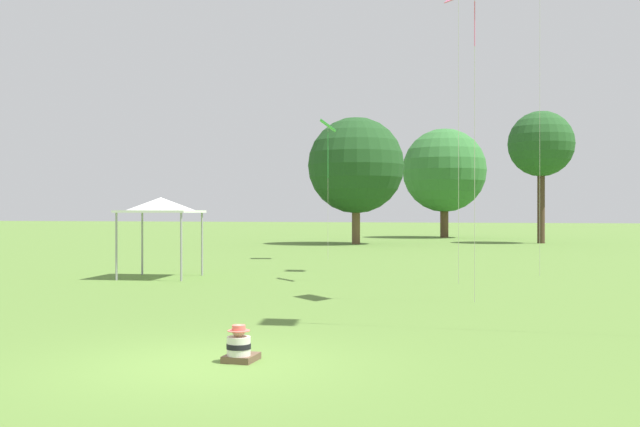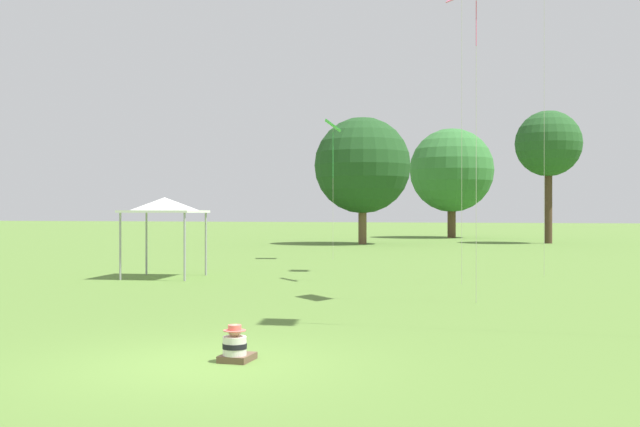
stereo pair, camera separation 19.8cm
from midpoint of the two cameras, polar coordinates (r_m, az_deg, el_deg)
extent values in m
plane|color=#567A33|center=(11.11, -9.37, -11.33)|extent=(300.00, 300.00, 0.00)
cube|color=brown|center=(11.31, -6.53, -10.86)|extent=(0.44, 0.54, 0.10)
cylinder|color=silver|center=(11.19, -6.72, -10.00)|extent=(0.35, 0.35, 0.28)
cylinder|color=black|center=(11.19, -6.72, -10.00)|extent=(0.36, 0.36, 0.08)
sphere|color=tan|center=(11.16, -6.72, -8.88)|extent=(0.19, 0.19, 0.19)
cylinder|color=#E0665B|center=(11.16, -6.72, -8.86)|extent=(0.33, 0.33, 0.01)
cylinder|color=#E0665B|center=(11.15, -6.72, -8.66)|extent=(0.20, 0.20, 0.09)
cube|color=white|center=(25.65, -12.26, 0.15)|extent=(2.74, 2.74, 0.08)
cone|color=white|center=(25.65, -12.26, 0.72)|extent=(2.61, 2.61, 0.44)
cylinder|color=#99999E|center=(27.09, -13.59, -2.25)|extent=(0.07, 0.07, 2.18)
cylinder|color=#99999E|center=(26.34, -9.19, -2.32)|extent=(0.07, 0.07, 2.18)
cylinder|color=#99999E|center=(25.08, -15.47, -2.44)|extent=(0.07, 0.07, 2.18)
cylinder|color=#99999E|center=(24.28, -10.76, -2.52)|extent=(0.07, 0.07, 2.18)
cylinder|color=#BCB7A8|center=(23.52, 10.27, 7.58)|extent=(0.01, 0.01, 10.53)
cylinder|color=#BCB7A8|center=(27.61, 16.20, 12.97)|extent=(0.01, 0.01, 16.70)
cylinder|color=pink|center=(19.11, 11.40, 13.98)|extent=(0.02, 0.02, 1.09)
cylinder|color=#BCB7A8|center=(18.62, 11.40, 5.26)|extent=(0.01, 0.01, 7.74)
cube|color=green|center=(34.88, 0.45, 6.72)|extent=(0.98, 1.08, 0.55)
cylinder|color=green|center=(34.75, 0.45, 4.47)|extent=(0.02, 0.02, 2.12)
cylinder|color=#BCB7A8|center=(34.66, 0.45, 1.61)|extent=(0.01, 0.01, 6.22)
cylinder|color=#473323|center=(55.24, 16.39, 0.81)|extent=(0.52, 0.52, 5.79)
sphere|color=#235123|center=(55.45, 16.40, 5.13)|extent=(4.65, 4.65, 4.65)
cylinder|color=brown|center=(65.76, 9.37, -0.14)|extent=(0.71, 0.71, 3.86)
sphere|color=#337033|center=(65.86, 9.37, 3.27)|extent=(7.25, 7.25, 7.25)
cylinder|color=brown|center=(51.79, 2.65, -0.33)|extent=(0.57, 0.57, 3.63)
sphere|color=#1E471E|center=(51.89, 2.65, 3.69)|extent=(6.66, 6.66, 6.66)
camera|label=1|loc=(0.10, -90.36, 0.00)|focal=42.00mm
camera|label=2|loc=(0.10, 89.64, 0.00)|focal=42.00mm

